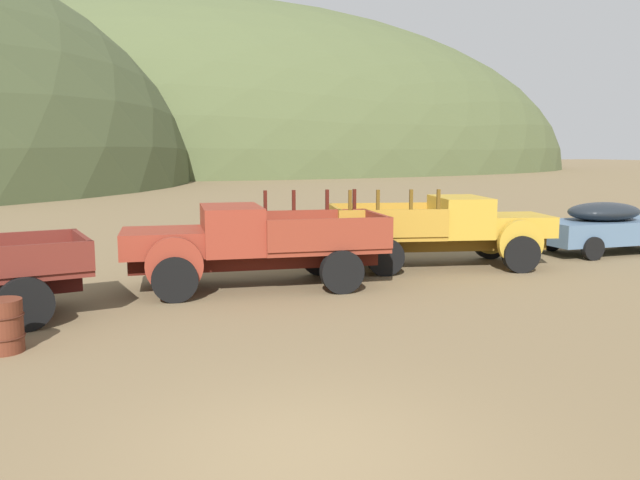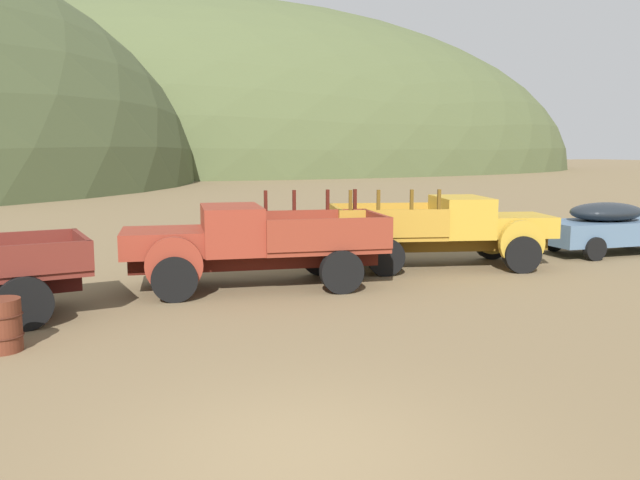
{
  "view_description": "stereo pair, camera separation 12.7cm",
  "coord_description": "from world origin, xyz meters",
  "px_view_note": "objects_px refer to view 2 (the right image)",
  "views": [
    {
      "loc": [
        -2.2,
        -5.92,
        3.16
      ],
      "look_at": [
        3.23,
        7.77,
        1.08
      ],
      "focal_mm": 36.29,
      "sensor_mm": 36.0,
      "label": 1
    },
    {
      "loc": [
        -2.08,
        -5.96,
        3.16
      ],
      "look_at": [
        3.23,
        7.77,
        1.08
      ],
      "focal_mm": 36.29,
      "sensor_mm": 36.0,
      "label": 2
    }
  ],
  "objects_px": {
    "oil_drum_spare": "(2,325)",
    "car_chalk_blue": "(616,227)",
    "truck_rust_red": "(237,245)",
    "truck_mustard": "(457,230)"
  },
  "relations": [
    {
      "from": "truck_rust_red",
      "to": "truck_mustard",
      "type": "distance_m",
      "value": 6.22
    },
    {
      "from": "truck_rust_red",
      "to": "truck_mustard",
      "type": "height_order",
      "value": "same"
    },
    {
      "from": "car_chalk_blue",
      "to": "oil_drum_spare",
      "type": "distance_m",
      "value": 17.03
    },
    {
      "from": "car_chalk_blue",
      "to": "oil_drum_spare",
      "type": "relative_size",
      "value": 5.8
    },
    {
      "from": "truck_rust_red",
      "to": "oil_drum_spare",
      "type": "xyz_separation_m",
      "value": [
        -4.59,
        -3.26,
        -0.58
      ]
    },
    {
      "from": "truck_rust_red",
      "to": "oil_drum_spare",
      "type": "bearing_deg",
      "value": 43.66
    },
    {
      "from": "truck_mustard",
      "to": "oil_drum_spare",
      "type": "xyz_separation_m",
      "value": [
        -10.78,
        -3.78,
        -0.58
      ]
    },
    {
      "from": "truck_rust_red",
      "to": "truck_mustard",
      "type": "bearing_deg",
      "value": -166.94
    },
    {
      "from": "oil_drum_spare",
      "to": "car_chalk_blue",
      "type": "bearing_deg",
      "value": 13.43
    },
    {
      "from": "oil_drum_spare",
      "to": "truck_mustard",
      "type": "bearing_deg",
      "value": 19.33
    }
  ]
}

